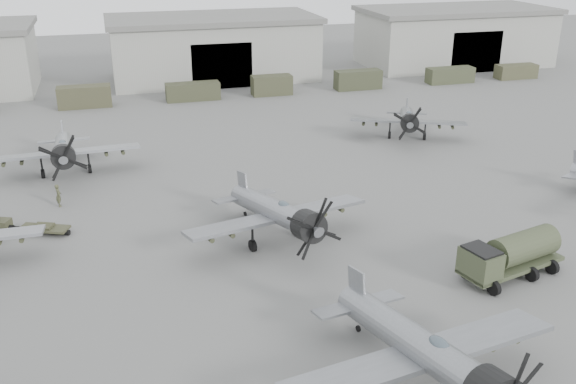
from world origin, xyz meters
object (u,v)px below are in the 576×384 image
(aircraft_near_1, at_px, (428,353))
(aircraft_far_0, at_px, (64,150))
(aircraft_mid_1, at_px, (279,213))
(fuel_tanker, at_px, (511,253))
(ground_crew, at_px, (59,195))
(tug_trailer, at_px, (16,226))
(aircraft_far_1, at_px, (408,119))

(aircraft_near_1, height_order, aircraft_far_0, aircraft_near_1)
(aircraft_mid_1, bearing_deg, fuel_tanker, -44.96)
(aircraft_mid_1, xyz_separation_m, ground_crew, (-14.71, 10.97, -1.45))
(aircraft_far_0, bearing_deg, ground_crew, -95.58)
(aircraft_near_1, height_order, tug_trailer, aircraft_near_1)
(fuel_tanker, bearing_deg, aircraft_far_0, 122.25)
(aircraft_far_0, distance_m, ground_crew, 6.98)
(aircraft_mid_1, relative_size, aircraft_far_1, 1.14)
(aircraft_near_1, xyz_separation_m, aircraft_far_1, (16.21, 35.91, -0.36))
(aircraft_near_1, relative_size, fuel_tanker, 1.86)
(aircraft_mid_1, bearing_deg, tug_trailer, 144.96)
(aircraft_near_1, bearing_deg, aircraft_mid_1, 88.69)
(aircraft_far_0, relative_size, ground_crew, 7.11)
(aircraft_far_1, xyz_separation_m, ground_crew, (-33.33, -8.33, -1.22))
(aircraft_near_1, bearing_deg, aircraft_far_1, 56.13)
(aircraft_far_1, distance_m, fuel_tanker, 27.81)
(ground_crew, bearing_deg, aircraft_near_1, -155.90)
(aircraft_mid_1, xyz_separation_m, aircraft_far_1, (18.62, 19.30, -0.23))
(aircraft_mid_1, height_order, tug_trailer, aircraft_mid_1)
(fuel_tanker, bearing_deg, aircraft_far_1, 63.22)
(aircraft_far_0, bearing_deg, aircraft_far_1, -0.57)
(aircraft_near_1, bearing_deg, tug_trailer, 120.46)
(aircraft_near_1, relative_size, ground_crew, 7.61)
(aircraft_near_1, height_order, ground_crew, aircraft_near_1)
(aircraft_near_1, relative_size, aircraft_far_1, 1.21)
(tug_trailer, bearing_deg, fuel_tanker, -2.77)
(aircraft_mid_1, bearing_deg, aircraft_far_1, 32.99)
(aircraft_far_1, xyz_separation_m, fuel_tanker, (-6.03, -27.14, -0.56))
(aircraft_far_1, relative_size, tug_trailer, 1.93)
(aircraft_mid_1, bearing_deg, aircraft_near_1, -94.77)
(aircraft_far_1, height_order, tug_trailer, aircraft_far_1)
(aircraft_far_0, bearing_deg, aircraft_near_1, -67.10)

